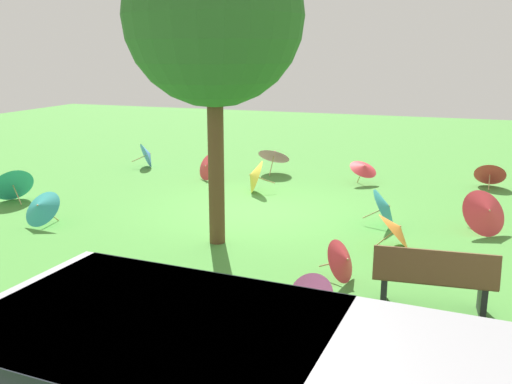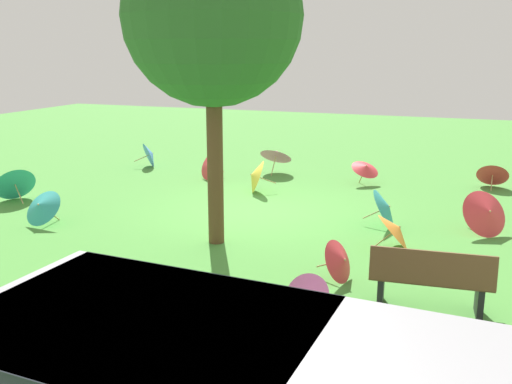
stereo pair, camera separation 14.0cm
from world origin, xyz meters
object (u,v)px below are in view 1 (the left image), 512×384
at_px(parasol_red_4, 207,166).
at_px(parasol_yellow_0, 253,176).
at_px(parasol_red_1, 490,172).
at_px(parasol_teal_3, 12,183).
at_px(parasol_teal_0, 40,207).
at_px(parasol_pink_1, 310,294).
at_px(parasol_teal_5, 386,207).
at_px(parasol_orange_0, 397,229).
at_px(parasol_red_3, 364,167).
at_px(parasol_red_7, 344,260).
at_px(parasol_pink_4, 274,154).
at_px(park_bench, 434,278).
at_px(shade_tree, 214,17).
at_px(parasol_blue_0, 148,155).
at_px(parasol_red_5, 487,212).

bearing_deg(parasol_red_4, parasol_yellow_0, 150.92).
bearing_deg(parasol_red_1, parasol_teal_3, 26.88).
bearing_deg(parasol_teal_3, parasol_teal_0, 144.93).
bearing_deg(parasol_pink_1, parasol_teal_5, -95.84).
bearing_deg(parasol_orange_0, parasol_red_3, -73.83).
xyz_separation_m(parasol_pink_1, parasol_red_7, (-0.20, -1.28, 0.03)).
bearing_deg(parasol_pink_4, parasol_yellow_0, 95.12).
relative_size(park_bench, parasol_teal_3, 1.42).
bearing_deg(parasol_teal_3, parasol_pink_4, -133.80).
bearing_deg(parasol_red_4, parasol_pink_1, 123.86).
distance_m(shade_tree, parasol_blue_0, 8.17).
distance_m(park_bench, parasol_pink_4, 9.00).
distance_m(park_bench, parasol_red_5, 3.85).
bearing_deg(parasol_orange_0, parasol_red_7, 71.95).
xyz_separation_m(shade_tree, parasol_pink_1, (-2.34, 2.30, -3.67)).
height_order(parasol_red_1, parasol_pink_1, parasol_red_1).
xyz_separation_m(parasol_red_1, parasol_pink_4, (5.72, 0.34, 0.19)).
distance_m(parasol_blue_0, parasol_pink_1, 10.61).
xyz_separation_m(park_bench, parasol_red_3, (2.12, -7.16, -0.01)).
height_order(parasol_pink_1, parasol_red_5, parasol_red_5).
xyz_separation_m(parasol_orange_0, parasol_red_7, (0.59, 1.81, -0.02)).
xyz_separation_m(parasol_teal_3, parasol_pink_4, (-4.78, -4.98, 0.12)).
relative_size(parasol_red_1, parasol_teal_0, 0.92).
bearing_deg(parasol_red_3, parasol_teal_3, 31.25).
bearing_deg(parasol_pink_4, parasol_teal_0, 66.09).
relative_size(parasol_blue_0, parasol_red_3, 0.82).
distance_m(park_bench, parasol_red_1, 8.05).
bearing_deg(parasol_red_4, parasol_teal_3, 47.42).
relative_size(parasol_orange_0, parasol_red_5, 0.85).
bearing_deg(parasol_red_4, parasol_pink_4, -136.79).
bearing_deg(parasol_red_1, park_bench, 83.03).
distance_m(parasol_teal_0, parasol_pink_1, 6.35).
relative_size(parasol_teal_0, parasol_yellow_0, 0.93).
height_order(shade_tree, parasol_yellow_0, shade_tree).
bearing_deg(parasol_red_7, parasol_orange_0, -108.05).
bearing_deg(parasol_red_4, parasol_red_3, -167.84).
relative_size(shade_tree, parasol_red_1, 6.81).
height_order(parasol_red_1, parasol_teal_5, parasol_teal_5).
bearing_deg(parasol_teal_0, parasol_pink_4, -113.91).
bearing_deg(parasol_pink_1, parasol_red_3, -85.65).
bearing_deg(parasol_yellow_0, shade_tree, 100.11).
bearing_deg(parasol_orange_0, parasol_red_4, -35.40).
bearing_deg(parasol_yellow_0, parasol_red_1, -154.42).
bearing_deg(parasol_red_4, park_bench, 134.66).
bearing_deg(park_bench, parasol_red_4, -45.34).
distance_m(parasol_pink_1, parasol_pink_4, 8.95).
distance_m(parasol_orange_0, parasol_red_5, 2.05).
bearing_deg(parasol_pink_1, parasol_red_7, -98.67).
distance_m(parasol_red_1, parasol_yellow_0, 6.11).
bearing_deg(parasol_teal_3, parasol_orange_0, 178.23).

